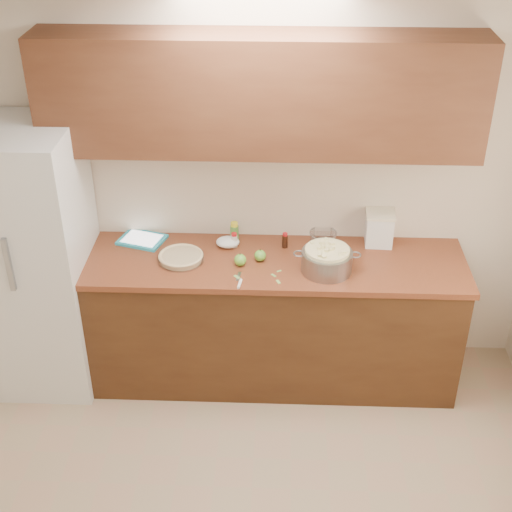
{
  "coord_description": "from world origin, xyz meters",
  "views": [
    {
      "loc": [
        0.13,
        -2.36,
        3.31
      ],
      "look_at": [
        -0.01,
        1.43,
        0.98
      ],
      "focal_mm": 50.0,
      "sensor_mm": 36.0,
      "label": 1
    }
  ],
  "objects_px": {
    "flour_canister": "(379,228)",
    "tablet": "(142,240)",
    "pie": "(181,257)",
    "colander": "(327,260)"
  },
  "relations": [
    {
      "from": "tablet",
      "to": "flour_canister",
      "type": "bearing_deg",
      "value": 18.3
    },
    {
      "from": "colander",
      "to": "tablet",
      "type": "xyz_separation_m",
      "value": [
        -1.21,
        0.32,
        -0.07
      ]
    },
    {
      "from": "flour_canister",
      "to": "tablet",
      "type": "distance_m",
      "value": 1.57
    },
    {
      "from": "tablet",
      "to": "pie",
      "type": "bearing_deg",
      "value": -21.92
    },
    {
      "from": "flour_canister",
      "to": "tablet",
      "type": "xyz_separation_m",
      "value": [
        -1.56,
        -0.03,
        -0.11
      ]
    },
    {
      "from": "colander",
      "to": "flour_canister",
      "type": "relative_size",
      "value": 1.81
    },
    {
      "from": "flour_canister",
      "to": "colander",
      "type": "bearing_deg",
      "value": -135.41
    },
    {
      "from": "flour_canister",
      "to": "tablet",
      "type": "bearing_deg",
      "value": -178.73
    },
    {
      "from": "colander",
      "to": "tablet",
      "type": "relative_size",
      "value": 1.23
    },
    {
      "from": "pie",
      "to": "tablet",
      "type": "bearing_deg",
      "value": 141.05
    }
  ]
}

